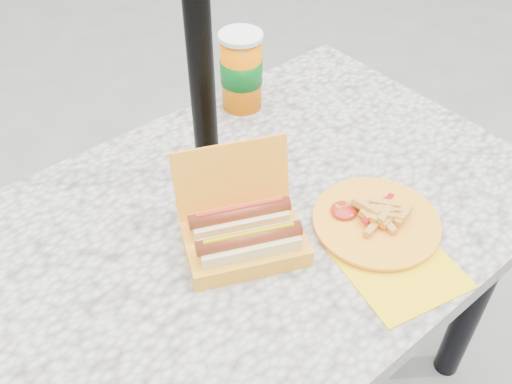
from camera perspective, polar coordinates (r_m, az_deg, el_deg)
picnic_table at (r=1.23m, az=-0.04°, el=-5.60°), size 1.20×0.80×0.75m
umbrella_pole at (r=1.05m, az=-5.86°, el=16.48°), size 0.05×0.05×2.20m
hotdog_box at (r=1.06m, az=-1.24°, el=-4.17°), size 0.27×0.25×0.18m
fries_plate at (r=1.14m, az=12.06°, el=-3.12°), size 0.29×0.35×0.05m
soda_cup at (r=1.40m, az=-1.47°, el=12.01°), size 0.10×0.10×0.20m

